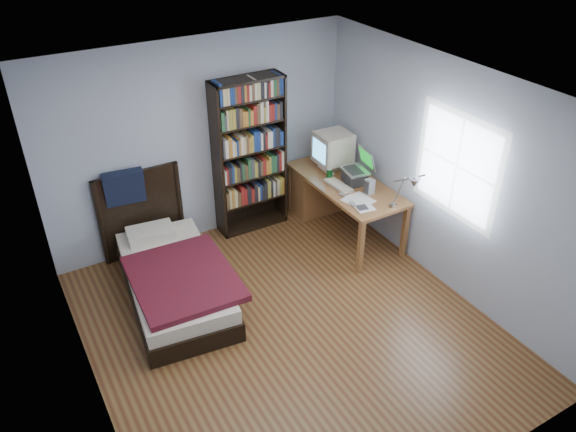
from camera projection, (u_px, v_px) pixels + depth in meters
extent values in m
plane|color=#542C18|center=(289.00, 327.00, 5.78)|extent=(4.20, 4.20, 0.00)
plane|color=white|center=(290.00, 94.00, 4.46)|extent=(4.20, 4.20, 0.00)
cube|color=#A8B1C5|center=(201.00, 143.00, 6.66)|extent=(3.80, 0.04, 2.50)
cube|color=#A8B1C5|center=(455.00, 381.00, 3.58)|extent=(3.80, 0.04, 2.50)
cube|color=#A8B1C5|center=(76.00, 293.00, 4.31)|extent=(0.04, 4.20, 2.50)
cube|color=#A8B1C5|center=(445.00, 177.00, 5.93)|extent=(0.04, 4.20, 2.50)
cube|color=white|center=(457.00, 166.00, 5.71)|extent=(0.01, 1.14, 1.14)
cube|color=white|center=(457.00, 166.00, 5.70)|extent=(0.01, 1.00, 1.00)
cube|color=brown|center=(346.00, 183.00, 6.93)|extent=(0.75, 1.68, 0.04)
cube|color=brown|center=(361.00, 247.00, 6.40)|extent=(0.06, 0.06, 0.69)
cube|color=brown|center=(405.00, 231.00, 6.68)|extent=(0.06, 0.06, 0.69)
cube|color=brown|center=(291.00, 189.00, 7.56)|extent=(0.06, 0.06, 0.69)
cube|color=brown|center=(331.00, 177.00, 7.84)|extent=(0.06, 0.06, 0.69)
cube|color=brown|center=(318.00, 188.00, 7.58)|extent=(0.69, 0.40, 0.68)
cube|color=beige|center=(331.00, 167.00, 7.23)|extent=(0.27, 0.23, 0.03)
cylinder|color=beige|center=(331.00, 164.00, 7.21)|extent=(0.10, 0.10, 0.06)
cube|color=beige|center=(334.00, 147.00, 7.10)|extent=(0.42, 0.40, 0.39)
cube|color=beige|center=(320.00, 151.00, 7.01)|extent=(0.04, 0.41, 0.41)
cube|color=#46BCFF|center=(319.00, 151.00, 7.01)|extent=(0.02, 0.30, 0.26)
cube|color=#2D2D30|center=(354.00, 177.00, 6.86)|extent=(0.27, 0.30, 0.16)
cube|color=silver|center=(355.00, 170.00, 6.81)|extent=(0.31, 0.38, 0.02)
cube|color=#2D2D30|center=(354.00, 170.00, 6.80)|extent=(0.20, 0.29, 0.00)
cube|color=silver|center=(367.00, 158.00, 6.81)|extent=(0.12, 0.35, 0.25)
cube|color=#0CBF26|center=(366.00, 158.00, 6.81)|extent=(0.09, 0.29, 0.19)
cube|color=#99999E|center=(393.00, 205.00, 6.40)|extent=(0.06, 0.05, 0.04)
cylinder|color=#99999E|center=(399.00, 191.00, 6.24)|extent=(0.02, 0.14, 0.39)
cylinder|color=#99999E|center=(409.00, 178.00, 5.90)|extent=(0.16, 0.32, 0.20)
cone|color=#99999E|center=(414.00, 183.00, 5.74)|extent=(0.12, 0.12, 0.10)
cube|color=beige|center=(338.00, 185.00, 6.82)|extent=(0.19, 0.42, 0.04)
cube|color=gray|center=(370.00, 187.00, 6.63)|extent=(0.10, 0.10, 0.19)
cylinder|color=#07390C|center=(329.00, 174.00, 6.96)|extent=(0.07, 0.07, 0.13)
ellipsoid|color=silver|center=(331.00, 173.00, 7.08)|extent=(0.07, 0.12, 0.04)
cube|color=silver|center=(343.00, 195.00, 6.62)|extent=(0.07, 0.11, 0.02)
cube|color=gray|center=(353.00, 204.00, 6.44)|extent=(0.07, 0.11, 0.02)
cube|color=gray|center=(362.00, 208.00, 6.37)|extent=(0.13, 0.13, 0.02)
cube|color=black|center=(217.00, 165.00, 6.73)|extent=(0.03, 0.30, 1.99)
cube|color=black|center=(280.00, 149.00, 7.10)|extent=(0.03, 0.30, 1.99)
cube|color=black|center=(247.00, 79.00, 6.40)|extent=(0.90, 0.30, 0.03)
cube|color=black|center=(252.00, 222.00, 7.43)|extent=(0.90, 0.30, 0.06)
cube|color=black|center=(245.00, 152.00, 7.02)|extent=(0.90, 0.02, 1.99)
cube|color=olive|center=(250.00, 155.00, 6.89)|extent=(0.82, 0.22, 1.79)
cube|color=black|center=(175.00, 289.00, 6.14)|extent=(1.17, 2.01, 0.22)
cube|color=beige|center=(173.00, 275.00, 6.04)|extent=(1.13, 1.95, 0.16)
cube|color=maroon|center=(183.00, 278.00, 5.82)|extent=(1.07, 1.29, 0.07)
cube|color=beige|center=(151.00, 233.00, 6.49)|extent=(0.56, 0.39, 0.12)
cube|color=black|center=(141.00, 213.00, 6.65)|extent=(1.02, 0.05, 1.10)
cylinder|color=black|center=(101.00, 224.00, 6.43)|extent=(0.06, 0.06, 1.10)
cylinder|color=black|center=(180.00, 203.00, 6.83)|extent=(0.06, 0.06, 1.10)
cube|color=black|center=(124.00, 187.00, 6.35)|extent=(0.46, 0.20, 0.43)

